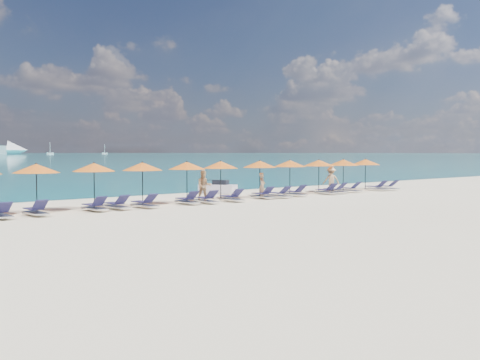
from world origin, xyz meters
TOP-DOWN VIEW (x-y plane):
  - ground at (0.00, 0.00)m, footprint 1400.00×1400.00m
  - sailboat_near at (166.01, 512.69)m, footprint 6.60×2.20m
  - sailboat_far at (235.28, 537.80)m, footprint 6.00×2.00m
  - jetski at (2.43, 8.37)m, footprint 1.99×2.63m
  - beachgoer_a at (2.54, 4.03)m, footprint 0.66×0.59m
  - beachgoer_b at (-1.50, 4.34)m, footprint 0.97×0.83m
  - beachgoer_c at (8.45, 3.81)m, footprint 1.25×1.06m
  - umbrella_1 at (-10.65, 4.52)m, footprint 2.10×2.10m
  - umbrella_2 at (-7.84, 4.65)m, footprint 2.10×2.10m
  - umbrella_3 at (-5.32, 4.40)m, footprint 2.10×2.10m
  - umbrella_4 at (-2.58, 4.43)m, footprint 2.10×2.10m
  - umbrella_5 at (-0.12, 4.65)m, footprint 2.10×2.10m
  - umbrella_6 at (2.70, 4.43)m, footprint 2.10×2.10m
  - umbrella_7 at (5.30, 4.50)m, footprint 2.10×2.10m
  - umbrella_8 at (8.02, 4.52)m, footprint 2.10×2.10m
  - umbrella_9 at (10.49, 4.50)m, footprint 2.10×2.10m
  - umbrella_10 at (13.11, 4.63)m, footprint 2.10×2.10m
  - lounger_1 at (-12.61, 3.13)m, footprint 0.73×1.74m
  - lounger_2 at (-11.12, 3.23)m, footprint 0.70×1.73m
  - lounger_3 at (-8.39, 3.34)m, footprint 0.69×1.72m
  - lounger_4 at (-7.28, 3.37)m, footprint 0.79×1.75m
  - lounger_5 at (-5.87, 3.19)m, footprint 0.79×1.76m
  - lounger_6 at (-3.26, 3.38)m, footprint 0.71×1.73m
  - lounger_7 at (-2.16, 3.15)m, footprint 0.74×1.74m
  - lounger_8 at (-0.49, 3.12)m, footprint 0.70×1.73m
  - lounger_9 at (2.10, 3.46)m, footprint 0.77×1.75m
  - lounger_10 at (3.17, 3.23)m, footprint 0.72×1.73m
  - lounger_11 at (4.76, 3.47)m, footprint 0.67×1.72m
  - lounger_12 at (7.43, 3.30)m, footprint 0.79×1.75m
  - lounger_13 at (8.42, 3.40)m, footprint 0.78×1.75m
  - lounger_14 at (9.92, 3.44)m, footprint 0.78×1.75m
  - lounger_15 at (12.70, 3.31)m, footprint 0.70×1.73m
  - lounger_16 at (13.75, 3.15)m, footprint 0.73×1.74m

SIDE VIEW (x-z plane):
  - ground at x=0.00m, z-range 0.00..0.00m
  - lounger_1 at x=-12.61m, z-range -0.09..0.56m
  - lounger_2 at x=-11.12m, z-range -0.09..0.56m
  - lounger_3 at x=-8.39m, z-range -0.09..0.56m
  - lounger_4 at x=-7.28m, z-range -0.09..0.56m
  - lounger_5 at x=-5.87m, z-range -0.09..0.56m
  - lounger_6 at x=-3.26m, z-range -0.09..0.56m
  - lounger_7 at x=-2.16m, z-range -0.09..0.56m
  - lounger_8 at x=-0.49m, z-range -0.09..0.56m
  - lounger_9 at x=2.10m, z-range -0.09..0.56m
  - lounger_10 at x=3.17m, z-range -0.09..0.56m
  - lounger_11 at x=4.76m, z-range -0.09..0.56m
  - lounger_12 at x=7.43m, z-range -0.09..0.56m
  - lounger_13 at x=8.42m, z-range -0.09..0.56m
  - lounger_14 at x=9.92m, z-range -0.09..0.56m
  - lounger_15 at x=12.70m, z-range -0.09..0.56m
  - lounger_16 at x=13.75m, z-range -0.09..0.56m
  - jetski at x=2.43m, z-range -0.08..0.81m
  - beachgoer_a at x=2.54m, z-range 0.00..1.51m
  - beachgoer_b at x=-1.50m, z-range 0.00..1.74m
  - beachgoer_c at x=8.45m, z-range 0.00..1.77m
  - sailboat_far at x=235.28m, z-range -4.37..6.62m
  - sailboat_near at x=166.01m, z-range -4.81..7.29m
  - umbrella_1 at x=-10.65m, z-range 0.88..3.16m
  - umbrella_2 at x=-7.84m, z-range 0.88..3.16m
  - umbrella_3 at x=-5.32m, z-range 0.88..3.16m
  - umbrella_4 at x=-2.58m, z-range 0.88..3.16m
  - umbrella_5 at x=-0.12m, z-range 0.88..3.16m
  - umbrella_6 at x=2.70m, z-range 0.88..3.16m
  - umbrella_7 at x=5.30m, z-range 0.88..3.16m
  - umbrella_8 at x=8.02m, z-range 0.88..3.16m
  - umbrella_9 at x=10.49m, z-range 0.88..3.16m
  - umbrella_10 at x=13.11m, z-range 0.88..3.16m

